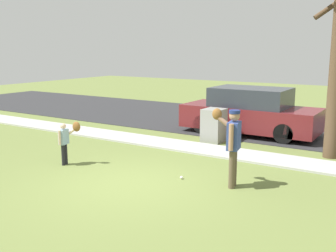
{
  "coord_description": "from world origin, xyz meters",
  "views": [
    {
      "loc": [
        5.35,
        -6.79,
        2.99
      ],
      "look_at": [
        -0.13,
        1.87,
        1.0
      ],
      "focal_mm": 42.87,
      "sensor_mm": 36.0,
      "label": 1
    }
  ],
  "objects_px": {
    "person_child": "(67,137)",
    "baseball": "(182,177)",
    "utility_cabinet": "(214,125)",
    "parked_suv_maroon": "(250,112)",
    "person_adult": "(232,139)"
  },
  "relations": [
    {
      "from": "person_child",
      "to": "baseball",
      "type": "relative_size",
      "value": 15.36
    },
    {
      "from": "person_adult",
      "to": "parked_suv_maroon",
      "type": "bearing_deg",
      "value": -82.77
    },
    {
      "from": "person_adult",
      "to": "utility_cabinet",
      "type": "xyz_separation_m",
      "value": [
        -2.23,
        3.73,
        -0.53
      ]
    },
    {
      "from": "baseball",
      "to": "parked_suv_maroon",
      "type": "xyz_separation_m",
      "value": [
        -0.49,
        5.57,
        0.75
      ]
    },
    {
      "from": "baseball",
      "to": "utility_cabinet",
      "type": "distance_m",
      "value": 4.05
    },
    {
      "from": "person_adult",
      "to": "baseball",
      "type": "relative_size",
      "value": 23.05
    },
    {
      "from": "person_child",
      "to": "baseball",
      "type": "xyz_separation_m",
      "value": [
        3.11,
        0.58,
        -0.69
      ]
    },
    {
      "from": "parked_suv_maroon",
      "to": "person_adult",
      "type": "bearing_deg",
      "value": 106.97
    },
    {
      "from": "utility_cabinet",
      "to": "parked_suv_maroon",
      "type": "height_order",
      "value": "parked_suv_maroon"
    },
    {
      "from": "person_child",
      "to": "utility_cabinet",
      "type": "xyz_separation_m",
      "value": [
        2.05,
        4.45,
        -0.19
      ]
    },
    {
      "from": "baseball",
      "to": "parked_suv_maroon",
      "type": "height_order",
      "value": "parked_suv_maroon"
    },
    {
      "from": "person_child",
      "to": "baseball",
      "type": "height_order",
      "value": "person_child"
    },
    {
      "from": "baseball",
      "to": "parked_suv_maroon",
      "type": "bearing_deg",
      "value": 94.98
    },
    {
      "from": "utility_cabinet",
      "to": "parked_suv_maroon",
      "type": "xyz_separation_m",
      "value": [
        0.58,
        1.7,
        0.26
      ]
    },
    {
      "from": "person_adult",
      "to": "parked_suv_maroon",
      "type": "distance_m",
      "value": 5.69
    }
  ]
}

